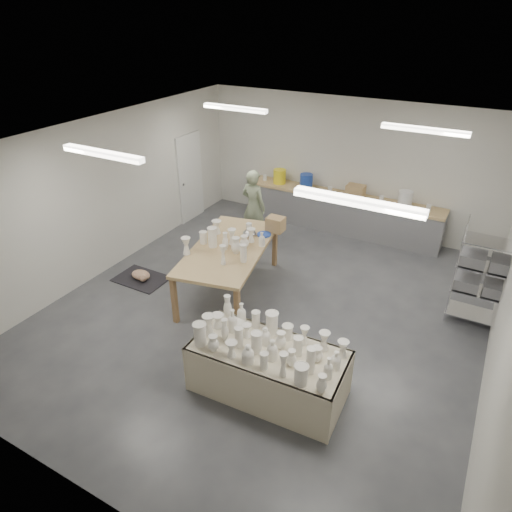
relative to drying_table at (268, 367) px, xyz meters
The scene contains 9 objects.
room 2.61m from the drying_table, 119.09° to the left, with size 8.00×8.02×3.00m.
back_counter 5.45m from the drying_table, 99.43° to the left, with size 4.60×0.60×1.24m.
wire_shelf 3.90m from the drying_table, 53.19° to the left, with size 0.88×0.48×1.80m.
drying_table is the anchor object (origin of this frame).
work_table 2.70m from the drying_table, 131.41° to the left, with size 1.72×2.68×1.29m.
rug 3.81m from the drying_table, 158.23° to the left, with size 1.00×0.70×0.02m, color black.
cat 3.78m from the drying_table, 158.30° to the left, with size 0.46×0.37×0.17m.
potter 4.63m from the drying_table, 121.40° to the left, with size 0.61×0.40×1.66m, color #92A17C.
red_stool 4.85m from the drying_table, 119.74° to the left, with size 0.43×0.43×0.32m.
Camera 1 is at (2.99, -5.86, 4.74)m, focal length 32.00 mm.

